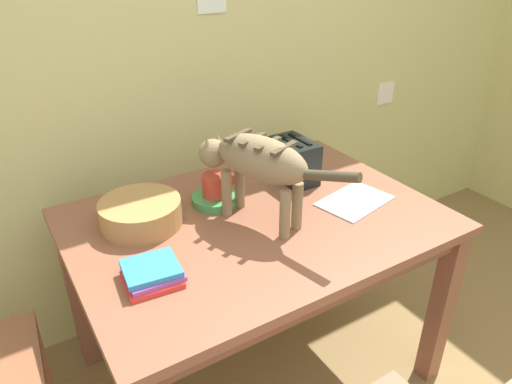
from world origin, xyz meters
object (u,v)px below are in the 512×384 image
Objects in this scene: book_stack at (152,274)px; wicker_basket at (141,213)px; magazine at (355,201)px; toaster at (294,161)px; dining_table at (256,238)px; cat at (256,162)px; coffee_mug at (215,185)px; saucer_bowl at (215,199)px.

book_stack is 0.62× the size of wicker_basket.
magazine is 0.29m from toaster.
dining_table is 4.73× the size of magazine.
cat is 4.35× the size of coffee_mug.
magazine is 1.57× the size of book_stack.
coffee_mug is 0.67× the size of toaster.
wicker_basket is (-0.29, -0.00, -0.03)m from coffee_mug.
toaster is at bearing 0.20° from coffee_mug.
cat is at bearing 154.41° from magazine.
toaster reaches higher than magazine.
book_stack is at bearing -156.68° from toaster.
book_stack is (-0.44, -0.14, 0.11)m from dining_table.
wicker_basket is (-0.35, 0.18, -0.17)m from cat.
magazine is (0.37, -0.10, 0.09)m from dining_table.
cat reaches higher than coffee_mug.
saucer_bowl reaches higher than magazine.
saucer_bowl is at bearing 136.83° from magazine.
cat is 2.10× the size of wicker_basket.
saucer_bowl is (-0.07, 0.18, -0.20)m from cat.
coffee_mug is (-0.07, 0.17, 0.16)m from dining_table.
book_stack is 0.32m from wicker_basket.
dining_table is 0.21m from saucer_bowl.
book_stack is (-0.36, -0.31, 0.01)m from saucer_bowl.
toaster is (0.29, 0.18, -0.13)m from cat.
toaster is at bearing 10.57° from cat.
cat is at bearing -148.38° from toaster.
saucer_bowl is at bearing 90.00° from cat.
magazine is (0.44, -0.27, -0.07)m from coffee_mug.
book_stack reaches higher than magazine.
magazine is at bearing -71.81° from toaster.
saucer_bowl is 0.52m from magazine.
saucer_bowl is 1.30× the size of coffee_mug.
toaster is at bearing 95.85° from magazine.
toaster is at bearing 23.32° from book_stack.
toaster is (0.36, 0.00, 0.07)m from saucer_bowl.
dining_table is 0.42m from wicker_basket.
saucer_bowl is 0.87× the size of toaster.
dining_table is 7.30× the size of saucer_bowl.
magazine is at bearing -19.92° from wicker_basket.
wicker_basket reaches higher than magazine.
cat is 2.90× the size of toaster.
cat is at bearing 17.06° from book_stack.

